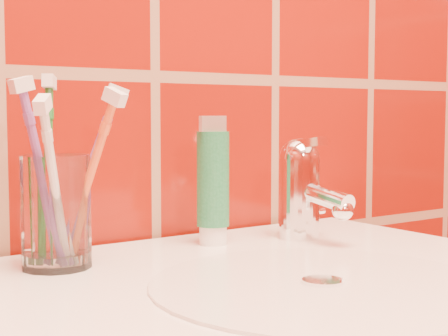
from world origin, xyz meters
TOP-DOWN VIEW (x-y plane):
  - glass_tumbler at (-0.16, 1.11)m, footprint 0.08×0.08m
  - toothpaste_tube at (0.03, 1.12)m, footprint 0.04×0.04m
  - faucet at (0.14, 1.09)m, footprint 0.05×0.11m
  - toothbrush_0 at (-0.17, 1.08)m, footprint 0.13×0.14m
  - toothbrush_1 at (-0.13, 1.11)m, footprint 0.13×0.11m
  - toothbrush_2 at (-0.16, 1.13)m, footprint 0.07×0.08m
  - toothbrush_3 at (-0.18, 1.10)m, footprint 0.09×0.08m
  - toothbrush_4 at (-0.14, 1.08)m, footprint 0.11×0.16m

SIDE VIEW (x-z plane):
  - glass_tumbler at x=-0.16m, z-range 0.85..0.96m
  - faucet at x=0.14m, z-range 0.85..0.97m
  - toothpaste_tube at x=0.03m, z-range 0.85..0.99m
  - toothbrush_0 at x=-0.17m, z-range 0.84..1.02m
  - toothbrush_4 at x=-0.14m, z-range 0.84..1.03m
  - toothbrush_1 at x=-0.13m, z-range 0.84..1.03m
  - toothbrush_3 at x=-0.18m, z-range 0.84..1.04m
  - toothbrush_2 at x=-0.16m, z-range 0.84..1.04m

